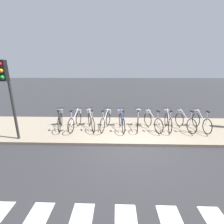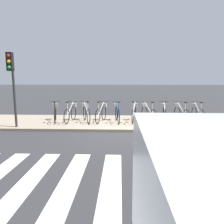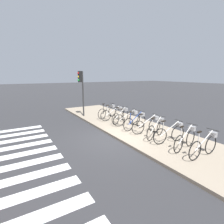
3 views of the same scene
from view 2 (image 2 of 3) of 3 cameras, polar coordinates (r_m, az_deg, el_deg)
The scene contains 13 objects.
ground_plane at distance 9.08m, azimuth 3.76°, elevation -5.35°, with size 120.00×120.00×0.00m, color #2D2D30.
sidewalk at distance 10.73m, azimuth 3.51°, elevation -2.77°, with size 16.63×3.43×0.12m.
parked_bicycle_0 at distance 10.99m, azimuth -14.62°, elevation -0.08°, with size 0.57×1.63×1.03m.
parked_bicycle_1 at distance 10.77m, azimuth -10.70°, elevation -0.12°, with size 0.46×1.66×1.03m.
parked_bicycle_2 at distance 10.72m, azimuth -6.80°, elevation -0.07°, with size 0.68×1.59×1.03m.
parked_bicycle_3 at distance 10.59m, azimuth -2.76°, elevation -0.13°, with size 0.54×1.64×1.03m.
parked_bicycle_4 at distance 10.53m, azimuth 1.36°, elevation -0.17°, with size 0.46×1.66×1.03m.
parked_bicycle_5 at distance 10.66m, azimuth 5.80°, elevation -0.11°, with size 0.46×1.66×1.03m.
parked_bicycle_6 at distance 10.64m, azimuth 9.39°, elevation -0.20°, with size 0.66×1.59×1.03m.
parked_bicycle_7 at distance 10.83m, azimuth 13.49°, elevation -0.17°, with size 0.46×1.66×1.03m.
parked_bicycle_8 at distance 10.98m, azimuth 17.50°, elevation -0.21°, with size 0.48×1.65×1.03m.
parked_bicycle_9 at distance 11.21m, azimuth 21.34°, elevation -0.24°, with size 0.46×1.67×1.03m.
traffic_light at distance 10.09m, azimuth -24.75°, elevation 9.00°, with size 0.24×0.40×3.14m.
Camera 2 is at (-0.27, -8.79, 2.25)m, focal length 35.00 mm.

